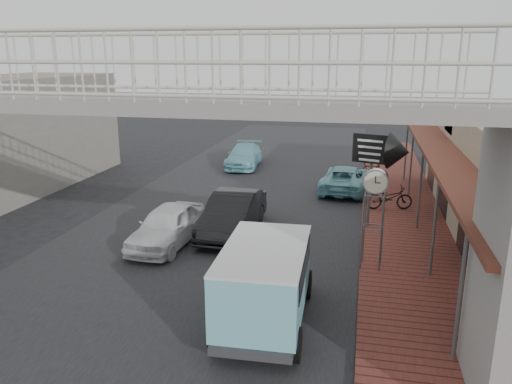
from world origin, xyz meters
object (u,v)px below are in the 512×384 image
at_px(angkot_curb, 345,179).
at_px(arrow_sign, 396,152).
at_px(motorcycle_near, 389,198).
at_px(white_hatchback, 167,226).
at_px(dark_sedan, 233,214).
at_px(angkot_far, 244,156).
at_px(motorcycle_far, 370,173).
at_px(street_clock, 375,186).
at_px(angkot_van, 266,274).

height_order(angkot_curb, arrow_sign, arrow_sign).
distance_m(angkot_curb, motorcycle_near, 3.27).
bearing_deg(white_hatchback, angkot_curb, 59.44).
bearing_deg(dark_sedan, angkot_far, 102.46).
xyz_separation_m(angkot_far, motorcycle_far, (6.78, -2.74, 0.02)).
height_order(angkot_far, motorcycle_far, angkot_far).
relative_size(motorcycle_far, arrow_sign, 0.50).
bearing_deg(street_clock, angkot_far, 124.22).
bearing_deg(dark_sedan, motorcycle_far, 59.84).
height_order(street_clock, arrow_sign, arrow_sign).
relative_size(white_hatchback, motorcycle_near, 2.12).
relative_size(white_hatchback, angkot_far, 0.93).
bearing_deg(arrow_sign, angkot_van, -95.71).
relative_size(angkot_van, street_clock, 1.42).
height_order(angkot_van, motorcycle_near, angkot_van).
xyz_separation_m(white_hatchback, angkot_far, (-0.36, 11.94, -0.05)).
distance_m(motorcycle_far, street_clock, 9.96).
bearing_deg(street_clock, angkot_van, -117.34).
xyz_separation_m(motorcycle_near, motorcycle_far, (-0.72, 4.03, 0.04)).
xyz_separation_m(angkot_curb, motorcycle_far, (1.10, 1.30, 0.03)).
bearing_deg(angkot_curb, street_clock, 101.92).
relative_size(dark_sedan, angkot_curb, 1.02).
bearing_deg(angkot_curb, angkot_far, -30.96).
bearing_deg(street_clock, angkot_curb, 103.21).
bearing_deg(angkot_far, motorcycle_far, -26.33).
xyz_separation_m(angkot_far, arrow_sign, (7.45, -9.25, 2.23)).
distance_m(dark_sedan, arrow_sign, 5.85).
relative_size(angkot_far, street_clock, 1.43).
height_order(angkot_curb, angkot_far, angkot_far).
bearing_deg(angkot_curb, motorcycle_near, 128.24).
bearing_deg(white_hatchback, angkot_far, 95.14).
height_order(angkot_van, arrow_sign, arrow_sign).
height_order(angkot_van, street_clock, street_clock).
height_order(angkot_far, motorcycle_near, angkot_far).
bearing_deg(motorcycle_near, motorcycle_far, -1.46).
height_order(white_hatchback, angkot_van, angkot_van).
relative_size(dark_sedan, angkot_far, 1.04).
height_order(angkot_far, street_clock, street_clock).
distance_m(angkot_curb, angkot_far, 6.97).
bearing_deg(arrow_sign, motorcycle_near, 107.16).
xyz_separation_m(motorcycle_far, street_clock, (-0.00, -9.79, 1.86)).
bearing_deg(white_hatchback, motorcycle_near, 39.34).
relative_size(angkot_curb, arrow_sign, 1.24).
bearing_deg(angkot_van, arrow_sign, 64.17).
relative_size(street_clock, arrow_sign, 0.85).
height_order(white_hatchback, angkot_curb, white_hatchback).
xyz_separation_m(white_hatchback, arrow_sign, (7.10, 2.69, 2.18)).
bearing_deg(street_clock, motorcycle_near, 88.74).
relative_size(white_hatchback, motorcycle_far, 2.24).
bearing_deg(white_hatchback, arrow_sign, 24.20).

